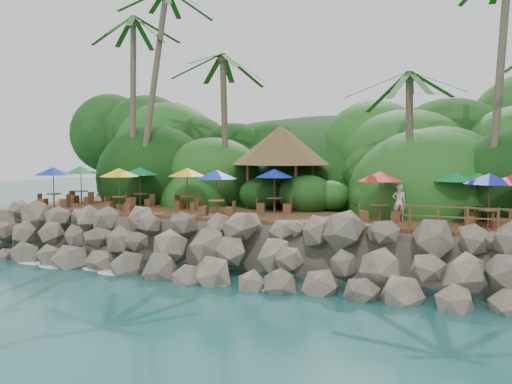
% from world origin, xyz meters
% --- Properties ---
extents(ground, '(140.00, 140.00, 0.00)m').
position_xyz_m(ground, '(0.00, 0.00, 0.00)').
color(ground, '#19514F').
rests_on(ground, ground).
extents(land_base, '(32.00, 25.20, 2.10)m').
position_xyz_m(land_base, '(0.00, 16.00, 1.05)').
color(land_base, gray).
rests_on(land_base, ground).
extents(jungle_hill, '(44.80, 28.00, 15.40)m').
position_xyz_m(jungle_hill, '(0.00, 23.50, 0.00)').
color(jungle_hill, '#143811').
rests_on(jungle_hill, ground).
extents(seawall, '(29.00, 4.00, 2.30)m').
position_xyz_m(seawall, '(0.00, 2.00, 1.15)').
color(seawall, gray).
rests_on(seawall, ground).
extents(terrace, '(26.00, 5.00, 0.20)m').
position_xyz_m(terrace, '(0.00, 6.00, 2.20)').
color(terrace, brown).
rests_on(terrace, land_base).
extents(jungle_foliage, '(44.00, 16.00, 12.00)m').
position_xyz_m(jungle_foliage, '(0.00, 15.00, 0.00)').
color(jungle_foliage, '#143811').
rests_on(jungle_foliage, ground).
extents(foam_line, '(25.20, 0.80, 0.06)m').
position_xyz_m(foam_line, '(0.00, 0.30, 0.03)').
color(foam_line, white).
rests_on(foam_line, ground).
extents(palms, '(28.70, 7.18, 14.03)m').
position_xyz_m(palms, '(1.74, 8.75, 12.19)').
color(palms, brown).
rests_on(palms, ground).
extents(palapa, '(5.50, 5.50, 4.60)m').
position_xyz_m(palapa, '(-0.10, 9.61, 5.79)').
color(palapa, brown).
rests_on(palapa, ground).
extents(dining_clusters, '(25.68, 5.28, 2.25)m').
position_xyz_m(dining_clusters, '(0.45, 5.90, 4.17)').
color(dining_clusters, brown).
rests_on(dining_clusters, terrace).
extents(railing, '(7.20, 0.10, 1.00)m').
position_xyz_m(railing, '(11.24, 3.65, 2.91)').
color(railing, brown).
rests_on(railing, terrace).
extents(waiter, '(0.67, 0.52, 1.65)m').
position_xyz_m(waiter, '(7.04, 6.25, 3.13)').
color(waiter, white).
rests_on(waiter, terrace).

